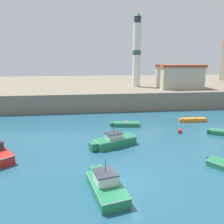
% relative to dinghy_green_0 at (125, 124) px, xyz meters
% --- Properties ---
extents(ground_plane, '(200.00, 200.00, 0.00)m').
position_rel_dinghy_green_0_xyz_m(ground_plane, '(-2.63, -13.70, -0.31)').
color(ground_plane, '#235670').
extents(quay_seawall, '(120.00, 40.00, 3.14)m').
position_rel_dinghy_green_0_xyz_m(quay_seawall, '(-2.63, 28.08, 1.26)').
color(quay_seawall, gray).
rests_on(quay_seawall, ground).
extents(dinghy_green_0, '(3.97, 1.57, 0.65)m').
position_rel_dinghy_green_0_xyz_m(dinghy_green_0, '(0.00, 0.00, 0.00)').
color(dinghy_green_0, '#237A4C').
rests_on(dinghy_green_0, ground).
extents(motorboat_green_1, '(5.15, 3.12, 2.39)m').
position_rel_dinghy_green_0_xyz_m(motorboat_green_1, '(-2.46, -6.70, 0.26)').
color(motorboat_green_1, '#237A4C').
rests_on(motorboat_green_1, ground).
extents(motorboat_green_3, '(2.76, 5.12, 2.42)m').
position_rel_dinghy_green_0_xyz_m(motorboat_green_3, '(-4.06, -14.69, 0.23)').
color(motorboat_green_3, '#237A4C').
rests_on(motorboat_green_3, ground).
extents(dinghy_orange_7, '(4.03, 1.12, 0.57)m').
position_rel_dinghy_green_0_xyz_m(dinghy_orange_7, '(10.20, 0.96, -0.04)').
color(dinghy_orange_7, orange).
rests_on(dinghy_orange_7, ground).
extents(mooring_buoy, '(0.54, 0.54, 0.54)m').
position_rel_dinghy_green_0_xyz_m(mooring_buoy, '(6.18, -3.58, -0.04)').
color(mooring_buoy, red).
rests_on(mooring_buoy, ground).
extents(lighthouse, '(1.67, 1.67, 14.66)m').
position_rel_dinghy_green_0_xyz_m(lighthouse, '(5.37, 17.42, 9.97)').
color(lighthouse, silver).
rests_on(lighthouse, quay_seawall).
extents(harbor_shed_mid_row, '(8.71, 5.00, 4.63)m').
position_rel_dinghy_green_0_xyz_m(harbor_shed_mid_row, '(13.37, 13.92, 5.17)').
color(harbor_shed_mid_row, '#BCB29E').
rests_on(harbor_shed_mid_row, quay_seawall).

